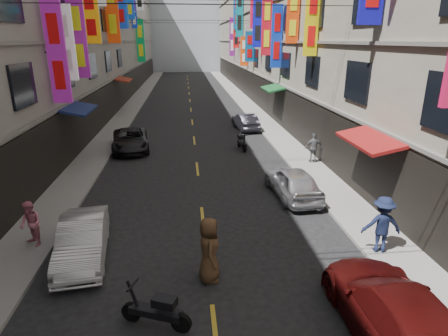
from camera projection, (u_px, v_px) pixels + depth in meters
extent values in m
cube|color=slate|center=(129.00, 110.00, 36.30)|extent=(2.00, 90.00, 0.12)
cube|color=slate|center=(251.00, 108.00, 37.47)|extent=(2.00, 90.00, 0.12)
cube|color=gray|center=(50.00, 4.00, 32.66)|extent=(10.00, 90.00, 19.00)
cube|color=black|center=(118.00, 95.00, 35.74)|extent=(0.12, 85.50, 3.00)
cube|color=#66635E|center=(116.00, 77.00, 35.19)|extent=(0.16, 90.00, 0.14)
cube|color=#66635E|center=(113.00, 41.00, 34.16)|extent=(0.16, 90.00, 0.14)
cube|color=#66635E|center=(109.00, 3.00, 33.12)|extent=(0.16, 90.00, 0.14)
cube|color=gray|center=(316.00, 6.00, 34.99)|extent=(10.00, 90.00, 19.00)
cube|color=black|center=(261.00, 93.00, 37.09)|extent=(0.12, 85.50, 3.00)
cube|color=#66635E|center=(261.00, 76.00, 36.54)|extent=(0.16, 90.00, 0.14)
cube|color=#66635E|center=(262.00, 41.00, 35.50)|extent=(0.16, 90.00, 0.14)
cube|color=#66635E|center=(263.00, 5.00, 34.46)|extent=(0.16, 90.00, 0.14)
cube|color=#A5AEB8|center=(185.00, 18.00, 80.39)|extent=(18.00, 8.00, 22.00)
cube|color=#9A1C95|center=(57.00, 52.00, 17.57)|extent=(0.88, 0.18, 4.73)
cylinder|color=black|center=(56.00, 52.00, 17.57)|extent=(0.98, 0.08, 0.08)
cube|color=white|center=(67.00, 43.00, 19.22)|extent=(0.79, 0.18, 3.73)
cylinder|color=black|center=(66.00, 43.00, 19.21)|extent=(0.89, 0.08, 0.08)
cube|color=#CEB90A|center=(312.00, 20.00, 20.46)|extent=(0.75, 0.18, 3.75)
cylinder|color=black|center=(313.00, 20.00, 20.47)|extent=(0.85, 0.08, 0.08)
cube|color=#8D1984|center=(78.00, 37.00, 21.16)|extent=(0.92, 0.18, 4.48)
cylinder|color=black|center=(77.00, 37.00, 21.16)|extent=(1.02, 0.08, 0.08)
cube|color=red|center=(293.00, 15.00, 23.87)|extent=(0.79, 0.18, 3.40)
cylinder|color=black|center=(294.00, 15.00, 23.88)|extent=(0.89, 0.08, 0.08)
cube|color=#FFA10D|center=(90.00, 14.00, 23.85)|extent=(1.06, 0.18, 3.54)
cylinder|color=black|center=(90.00, 14.00, 23.84)|extent=(1.16, 0.08, 0.08)
cube|color=#0F34BA|center=(277.00, 37.00, 28.16)|extent=(0.81, 0.18, 4.54)
cylinder|color=black|center=(277.00, 37.00, 28.16)|extent=(0.91, 0.08, 0.08)
cube|color=red|center=(267.00, 25.00, 31.24)|extent=(0.86, 0.18, 4.82)
cylinder|color=black|center=(267.00, 25.00, 31.25)|extent=(0.96, 0.08, 0.08)
cube|color=#E13E0C|center=(112.00, 9.00, 31.04)|extent=(1.08, 0.18, 5.44)
cylinder|color=black|center=(111.00, 9.00, 31.04)|extent=(1.18, 0.08, 0.08)
cube|color=#1015BC|center=(258.00, 21.00, 34.76)|extent=(0.92, 0.18, 4.65)
cylinder|color=black|center=(258.00, 21.00, 34.77)|extent=(1.02, 0.08, 0.08)
cube|color=#103EC2|center=(120.00, 5.00, 35.18)|extent=(1.12, 0.18, 4.13)
cylinder|color=black|center=(120.00, 5.00, 35.18)|extent=(1.22, 0.08, 0.08)
cube|color=#E41543|center=(254.00, 10.00, 36.80)|extent=(0.76, 0.18, 3.43)
cylinder|color=black|center=(255.00, 10.00, 36.80)|extent=(0.86, 0.08, 0.08)
cube|color=#0B5089|center=(250.00, 47.00, 39.53)|extent=(0.93, 0.18, 3.07)
cylinder|color=black|center=(250.00, 47.00, 39.54)|extent=(1.03, 0.08, 0.08)
cube|color=blue|center=(124.00, 10.00, 38.71)|extent=(0.76, 0.18, 3.46)
cylinder|color=black|center=(124.00, 10.00, 38.71)|extent=(0.86, 0.08, 0.08)
cube|color=blue|center=(128.00, 2.00, 40.75)|extent=(1.13, 0.18, 3.58)
cylinder|color=black|center=(128.00, 2.00, 40.75)|extent=(1.23, 0.08, 0.08)
cube|color=#E1430C|center=(244.00, 51.00, 43.39)|extent=(0.86, 0.18, 3.27)
cylinder|color=black|center=(245.00, 51.00, 43.40)|extent=(0.96, 0.08, 0.08)
cube|color=#0B7386|center=(239.00, 11.00, 45.86)|extent=(0.88, 0.18, 6.07)
cylinder|color=black|center=(240.00, 11.00, 45.86)|extent=(0.98, 0.08, 0.08)
cube|color=#0E2DA3|center=(134.00, 15.00, 46.76)|extent=(0.68, 0.18, 3.20)
cylinder|color=black|center=(134.00, 15.00, 46.76)|extent=(0.78, 0.08, 0.08)
cube|color=#0F55B1|center=(237.00, 12.00, 47.79)|extent=(0.92, 0.18, 4.25)
cylinder|color=black|center=(237.00, 12.00, 47.80)|extent=(1.02, 0.08, 0.08)
cube|color=red|center=(236.00, 34.00, 49.94)|extent=(0.75, 0.18, 3.44)
cylinder|color=black|center=(236.00, 34.00, 49.95)|extent=(0.85, 0.08, 0.08)
cube|color=#0B7E3F|center=(140.00, 41.00, 51.04)|extent=(1.09, 0.18, 5.60)
cylinder|color=black|center=(140.00, 41.00, 51.04)|extent=(1.19, 0.08, 0.08)
cube|color=#76167A|center=(232.00, 37.00, 54.23)|extent=(0.73, 0.18, 5.30)
cylinder|color=black|center=(232.00, 37.00, 54.24)|extent=(0.83, 0.08, 0.08)
cube|color=maroon|center=(370.00, 139.00, 13.96)|extent=(1.39, 3.20, 0.41)
cube|color=navy|center=(78.00, 108.00, 20.26)|extent=(1.39, 3.20, 0.41)
cube|color=#155024|center=(273.00, 88.00, 29.01)|extent=(1.39, 3.20, 0.41)
cube|color=maroon|center=(123.00, 79.00, 35.32)|extent=(1.39, 3.20, 0.41)
cylinder|color=black|center=(189.00, 0.00, 28.21)|extent=(14.00, 0.04, 0.04)
cylinder|color=black|center=(187.00, 20.00, 41.64)|extent=(14.00, 0.04, 0.04)
cube|color=gold|center=(216.00, 336.00, 8.67)|extent=(0.12, 2.20, 0.01)
cube|color=gold|center=(203.00, 219.00, 14.32)|extent=(0.12, 2.20, 0.01)
cube|color=gold|center=(197.00, 169.00, 19.96)|extent=(0.12, 2.20, 0.01)
cube|color=gold|center=(194.00, 140.00, 25.61)|extent=(0.12, 2.20, 0.01)
cube|color=gold|center=(192.00, 122.00, 31.26)|extent=(0.12, 2.20, 0.01)
cube|color=gold|center=(191.00, 110.00, 36.90)|extent=(0.12, 2.20, 0.01)
cube|color=gold|center=(190.00, 100.00, 42.55)|extent=(0.12, 2.20, 0.01)
cube|color=gold|center=(189.00, 93.00, 48.19)|extent=(0.12, 2.20, 0.01)
cube|color=gold|center=(189.00, 88.00, 53.84)|extent=(0.12, 2.20, 0.01)
cube|color=gold|center=(188.00, 83.00, 59.49)|extent=(0.12, 2.20, 0.01)
cube|color=gold|center=(188.00, 79.00, 65.13)|extent=(0.12, 2.20, 0.01)
cube|color=gold|center=(187.00, 76.00, 70.78)|extent=(0.12, 2.20, 0.01)
cylinder|color=black|center=(132.00, 312.00, 9.09)|extent=(0.51, 0.30, 0.50)
cylinder|color=black|center=(181.00, 323.00, 8.74)|extent=(0.51, 0.30, 0.50)
cube|color=black|center=(156.00, 312.00, 8.87)|extent=(1.32, 0.77, 0.18)
cube|color=black|center=(164.00, 302.00, 8.69)|extent=(0.63, 0.51, 0.22)
cylinder|color=black|center=(134.00, 297.00, 8.92)|extent=(0.36, 0.21, 0.88)
cylinder|color=black|center=(133.00, 285.00, 8.81)|extent=(0.25, 0.49, 0.06)
cylinder|color=black|center=(245.00, 148.00, 22.83)|extent=(0.17, 0.51, 0.50)
cylinder|color=black|center=(239.00, 143.00, 24.03)|extent=(0.17, 0.51, 0.50)
cube|color=black|center=(242.00, 143.00, 23.38)|extent=(0.44, 1.33, 0.18)
cube|color=black|center=(241.00, 137.00, 23.50)|extent=(0.38, 0.58, 0.22)
cylinder|color=black|center=(244.00, 141.00, 22.78)|extent=(0.12, 0.36, 0.88)
cylinder|color=black|center=(244.00, 135.00, 22.66)|extent=(0.50, 0.11, 0.06)
imported|color=silver|center=(83.00, 240.00, 11.62)|extent=(1.84, 4.00, 1.27)
imported|color=black|center=(130.00, 140.00, 23.19)|extent=(2.73, 4.87, 1.29)
imported|color=#500E0D|center=(398.00, 316.00, 8.27)|extent=(2.15, 5.11, 1.47)
imported|color=silver|center=(293.00, 182.00, 16.22)|extent=(1.91, 4.08, 1.35)
imported|color=#27262D|center=(245.00, 122.00, 28.56)|extent=(1.73, 3.86, 1.23)
imported|color=#CE6D82|center=(31.00, 224.00, 12.08)|extent=(0.89, 0.88, 1.53)
imported|color=#131A35|center=(382.00, 224.00, 11.71)|extent=(1.28, 0.80, 1.85)
imported|color=#5B5C5E|center=(314.00, 148.00, 20.41)|extent=(0.98, 0.57, 1.65)
imported|color=#503620|center=(209.00, 250.00, 10.44)|extent=(0.68, 0.97, 1.92)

